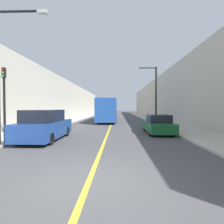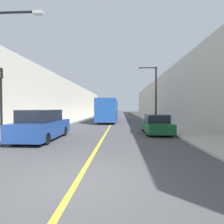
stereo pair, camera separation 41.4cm
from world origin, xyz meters
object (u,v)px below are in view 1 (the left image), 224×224
at_px(parked_suv_left, 45,126).
at_px(street_lamp_left, 2,67).
at_px(traffic_light, 4,102).
at_px(bus, 108,110).
at_px(car_right_near, 158,125).
at_px(street_lamp_right, 154,91).

distance_m(parked_suv_left, street_lamp_left, 4.03).
xyz_separation_m(street_lamp_left, traffic_light, (-0.16, 0.35, -1.77)).
bearing_deg(traffic_light, bus, 75.04).
height_order(parked_suv_left, street_lamp_left, street_lamp_left).
bearing_deg(car_right_near, bus, 110.52).
bearing_deg(street_lamp_right, traffic_light, -130.91).
height_order(bus, parked_suv_left, bus).
bearing_deg(traffic_light, street_lamp_right, 49.09).
xyz_separation_m(bus, traffic_light, (-4.60, -17.21, 0.63)).
bearing_deg(traffic_light, car_right_near, 27.30).
distance_m(car_right_near, street_lamp_right, 8.02).
xyz_separation_m(parked_suv_left, street_lamp_right, (8.90, 10.28, 3.16)).
xyz_separation_m(parked_suv_left, traffic_light, (-1.47, -1.69, 1.45)).
relative_size(bus, car_right_near, 2.84).
bearing_deg(car_right_near, street_lamp_left, -150.57).
bearing_deg(street_lamp_right, car_right_near, -98.83).
bearing_deg(parked_suv_left, bus, 78.61).
bearing_deg(street_lamp_left, street_lamp_right, 50.36).
height_order(bus, street_lamp_left, street_lamp_left).
xyz_separation_m(parked_suv_left, car_right_near, (7.78, 3.09, -0.21)).
relative_size(car_right_near, street_lamp_left, 0.64).
relative_size(street_lamp_left, traffic_light, 1.70).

